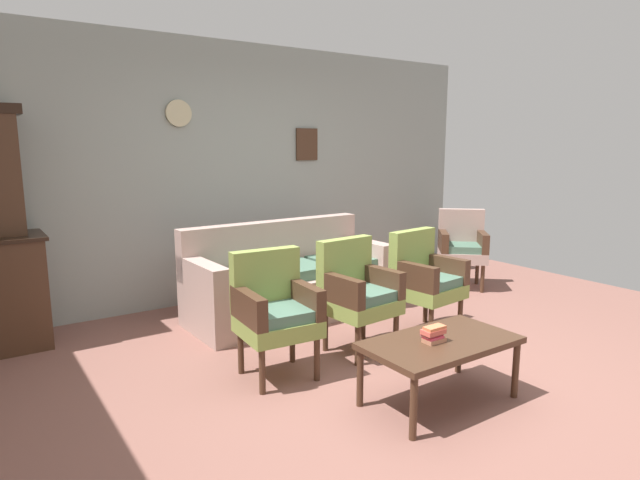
{
  "coord_description": "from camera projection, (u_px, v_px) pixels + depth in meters",
  "views": [
    {
      "loc": [
        -2.47,
        -2.63,
        1.65
      ],
      "look_at": [
        0.03,
        1.04,
        0.85
      ],
      "focal_mm": 29.94,
      "sensor_mm": 36.0,
      "label": 1
    }
  ],
  "objects": [
    {
      "name": "floral_couch",
      "position": [
        289.0,
        283.0,
        5.17
      ],
      "size": [
        2.0,
        0.86,
        0.9
      ],
      "color": "tan",
      "rests_on": "ground"
    },
    {
      "name": "ground_plane",
      "position": [
        398.0,
        379.0,
        3.8
      ],
      "size": [
        7.68,
        7.68,
        0.0
      ],
      "primitive_type": "plane",
      "color": "#84564C"
    },
    {
      "name": "floor_vase_by_wall",
      "position": [
        448.0,
        243.0,
        7.07
      ],
      "size": [
        0.19,
        0.19,
        0.73
      ],
      "primitive_type": "cylinder",
      "color": "#5E6D59",
      "rests_on": "ground"
    },
    {
      "name": "book_stack_on_table",
      "position": [
        434.0,
        334.0,
        3.35
      ],
      "size": [
        0.15,
        0.09,
        0.11
      ],
      "color": "tan",
      "rests_on": "coffee_table"
    },
    {
      "name": "wall_back_with_decor",
      "position": [
        234.0,
        173.0,
        5.7
      ],
      "size": [
        6.4,
        0.09,
        2.7
      ],
      "color": "#939E99",
      "rests_on": "ground"
    },
    {
      "name": "armchair_near_couch_end",
      "position": [
        357.0,
        290.0,
        4.26
      ],
      "size": [
        0.56,
        0.53,
        0.9
      ],
      "color": "#849947",
      "rests_on": "ground"
    },
    {
      "name": "wingback_chair_by_fireplace",
      "position": [
        462.0,
        245.0,
        6.2
      ],
      "size": [
        0.71,
        0.71,
        0.9
      ],
      "color": "tan",
      "rests_on": "ground"
    },
    {
      "name": "armchair_row_middle",
      "position": [
        275.0,
        308.0,
        3.79
      ],
      "size": [
        0.55,
        0.53,
        0.9
      ],
      "color": "#849947",
      "rests_on": "ground"
    },
    {
      "name": "armchair_near_cabinet",
      "position": [
        425.0,
        277.0,
        4.69
      ],
      "size": [
        0.57,
        0.55,
        0.9
      ],
      "color": "#849947",
      "rests_on": "ground"
    },
    {
      "name": "coffee_table",
      "position": [
        440.0,
        346.0,
        3.4
      ],
      "size": [
        1.0,
        0.56,
        0.42
      ],
      "color": "#472D1E",
      "rests_on": "ground"
    }
  ]
}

